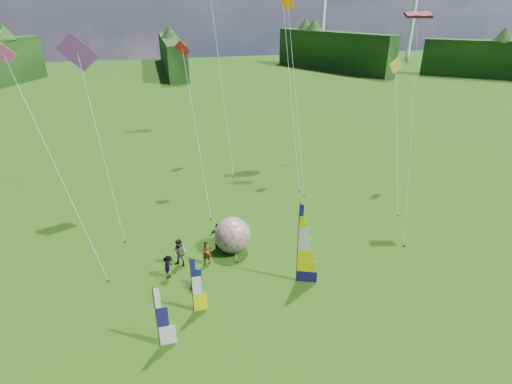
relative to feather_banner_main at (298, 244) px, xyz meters
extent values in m
plane|color=#2F530D|center=(-1.11, -2.71, -2.55)|extent=(220.00, 220.00, 0.00)
sphere|color=#1A0FA3|center=(-2.96, 4.11, -1.36)|extent=(3.04, 3.04, 2.38)
imported|color=#66594C|center=(-4.81, 3.08, -1.76)|extent=(0.63, 0.47, 1.57)
imported|color=#66594C|center=(-6.45, 3.26, -1.61)|extent=(1.00, 0.88, 1.87)
imported|color=#66594C|center=(-7.22, 2.26, -1.80)|extent=(0.68, 1.03, 1.49)
imported|color=#66594C|center=(-3.83, 4.61, -1.63)|extent=(1.17, 0.80, 1.85)
camera|label=1|loc=(-7.15, -17.84, 12.38)|focal=28.00mm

